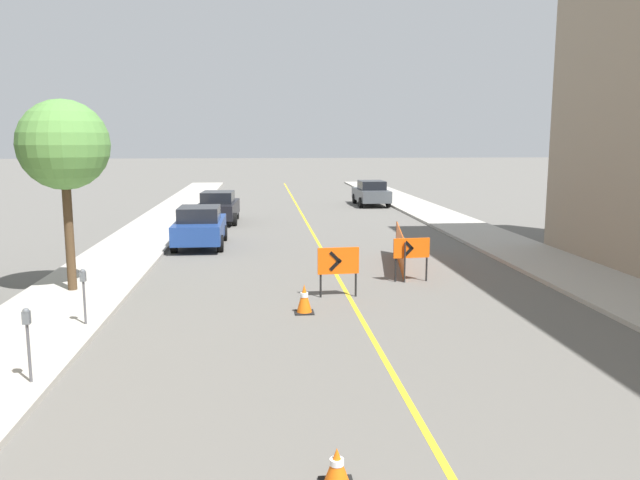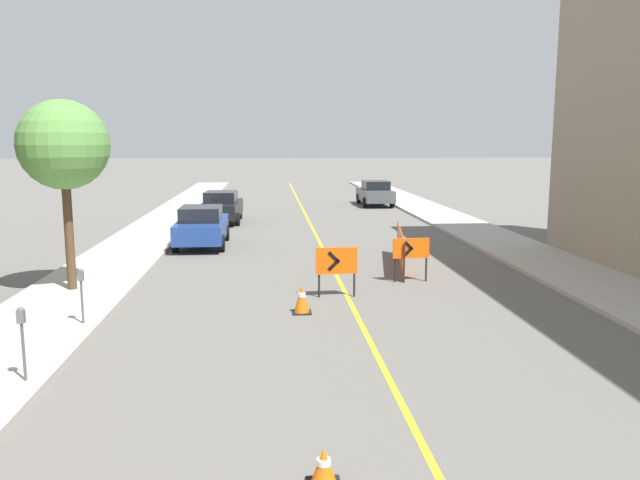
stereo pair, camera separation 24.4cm
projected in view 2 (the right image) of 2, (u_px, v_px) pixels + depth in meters
The scene contains 14 objects.
lane_stripe at pixel (314, 231), 28.55m from camera, with size 0.12×64.31×0.01m.
sidewalk_left at pixel (152, 232), 27.95m from camera, with size 2.88×64.31×0.12m.
sidewalk_right at pixel (469, 228), 29.14m from camera, with size 2.88×64.31×0.12m.
traffic_cone_second at pixel (324, 468), 7.49m from camera, with size 0.42×0.42×0.50m.
traffic_cone_third at pixel (302, 299), 15.04m from camera, with size 0.46×0.46×0.71m.
arrow_barricade_primary at pixel (337, 263), 16.49m from camera, with size 1.11×0.13×1.34m.
arrow_barricade_secondary at pixel (411, 250), 18.29m from camera, with size 1.10×0.15×1.30m.
safety_mesh_fence at pixel (401, 249), 20.54m from camera, with size 0.83×4.73×1.19m.
parked_car_curb_near at pixel (202, 226), 24.45m from camera, with size 1.93×4.30×1.59m.
parked_car_curb_mid at pixel (221, 207), 31.52m from camera, with size 2.01×4.38×1.59m.
parked_car_curb_far at pixel (375, 193), 39.73m from camera, with size 1.94×4.33×1.59m.
parking_meter_near_curb at pixel (22, 329), 10.39m from camera, with size 0.12×0.11×1.28m.
parking_meter_far_curb at pixel (81, 284), 13.69m from camera, with size 0.12×0.11×1.24m.
street_tree_left_near at pixel (63, 146), 16.40m from camera, with size 2.37×2.37×5.08m.
Camera 2 is at (-2.07, 3.97, 4.14)m, focal length 35.00 mm.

